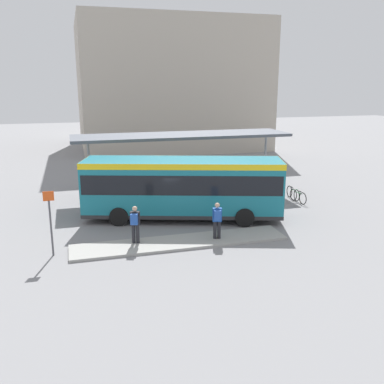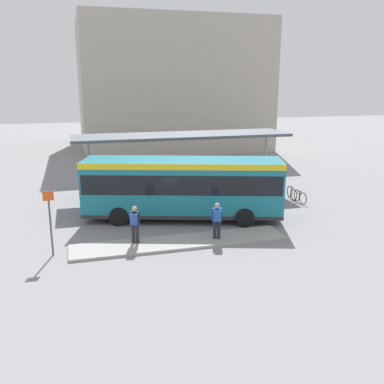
{
  "view_description": "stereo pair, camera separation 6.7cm",
  "coord_description": "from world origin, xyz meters",
  "px_view_note": "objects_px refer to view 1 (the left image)",
  "views": [
    {
      "loc": [
        -5.47,
        -21.17,
        7.12
      ],
      "look_at": [
        0.51,
        0.0,
        1.45
      ],
      "focal_mm": 40.0,
      "sensor_mm": 36.0,
      "label": 1
    },
    {
      "loc": [
        -5.4,
        -21.19,
        7.12
      ],
      "look_at": [
        0.51,
        0.0,
        1.45
      ],
      "focal_mm": 40.0,
      "sensor_mm": 36.0,
      "label": 2
    }
  ],
  "objects_px": {
    "platform_sign": "(50,220)",
    "city_bus": "(183,185)",
    "pedestrian_companion": "(135,222)",
    "pedestrian_waiting": "(217,218)",
    "bicycle_white": "(293,193)",
    "bicycle_green": "(298,196)",
    "potted_planter_far_side": "(110,199)",
    "potted_planter_near_shelter": "(206,191)"
  },
  "relations": [
    {
      "from": "city_bus",
      "to": "potted_planter_far_side",
      "type": "xyz_separation_m",
      "value": [
        -3.62,
        2.64,
        -1.23
      ]
    },
    {
      "from": "city_bus",
      "to": "pedestrian_waiting",
      "type": "xyz_separation_m",
      "value": [
        0.66,
        -3.66,
        -0.78
      ]
    },
    {
      "from": "bicycle_white",
      "to": "platform_sign",
      "type": "distance_m",
      "value": 15.2
    },
    {
      "from": "pedestrian_companion",
      "to": "pedestrian_waiting",
      "type": "bearing_deg",
      "value": -78.52
    },
    {
      "from": "platform_sign",
      "to": "city_bus",
      "type": "bearing_deg",
      "value": 27.08
    },
    {
      "from": "pedestrian_waiting",
      "to": "potted_planter_near_shelter",
      "type": "relative_size",
      "value": 1.24
    },
    {
      "from": "city_bus",
      "to": "bicycle_green",
      "type": "relative_size",
      "value": 6.1
    },
    {
      "from": "pedestrian_companion",
      "to": "platform_sign",
      "type": "relative_size",
      "value": 0.61
    },
    {
      "from": "pedestrian_companion",
      "to": "potted_planter_near_shelter",
      "type": "relative_size",
      "value": 1.24
    },
    {
      "from": "pedestrian_waiting",
      "to": "bicycle_green",
      "type": "bearing_deg",
      "value": -41.01
    },
    {
      "from": "potted_planter_near_shelter",
      "to": "potted_planter_far_side",
      "type": "height_order",
      "value": "potted_planter_near_shelter"
    },
    {
      "from": "bicycle_green",
      "to": "potted_planter_far_side",
      "type": "bearing_deg",
      "value": 78.45
    },
    {
      "from": "pedestrian_companion",
      "to": "potted_planter_far_side",
      "type": "xyz_separation_m",
      "value": [
        -0.6,
        5.84,
        -0.45
      ]
    },
    {
      "from": "city_bus",
      "to": "pedestrian_companion",
      "type": "bearing_deg",
      "value": -116.21
    },
    {
      "from": "city_bus",
      "to": "pedestrian_companion",
      "type": "relative_size",
      "value": 6.2
    },
    {
      "from": "pedestrian_waiting",
      "to": "potted_planter_far_side",
      "type": "height_order",
      "value": "pedestrian_waiting"
    },
    {
      "from": "pedestrian_companion",
      "to": "bicycle_white",
      "type": "bearing_deg",
      "value": -45.42
    },
    {
      "from": "bicycle_white",
      "to": "bicycle_green",
      "type": "bearing_deg",
      "value": -2.47
    },
    {
      "from": "pedestrian_companion",
      "to": "bicycle_green",
      "type": "xyz_separation_m",
      "value": [
        10.59,
        4.44,
        -0.72
      ]
    },
    {
      "from": "pedestrian_waiting",
      "to": "bicycle_white",
      "type": "xyz_separation_m",
      "value": [
        6.97,
        5.65,
        -0.72
      ]
    },
    {
      "from": "pedestrian_waiting",
      "to": "platform_sign",
      "type": "distance_m",
      "value": 7.23
    },
    {
      "from": "pedestrian_waiting",
      "to": "bicycle_white",
      "type": "relative_size",
      "value": 0.98
    },
    {
      "from": "city_bus",
      "to": "bicycle_green",
      "type": "distance_m",
      "value": 7.82
    },
    {
      "from": "potted_planter_near_shelter",
      "to": "city_bus",
      "type": "bearing_deg",
      "value": -127.9
    },
    {
      "from": "city_bus",
      "to": "potted_planter_near_shelter",
      "type": "relative_size",
      "value": 7.7
    },
    {
      "from": "pedestrian_companion",
      "to": "potted_planter_near_shelter",
      "type": "xyz_separation_m",
      "value": [
        5.21,
        6.0,
        -0.4
      ]
    },
    {
      "from": "bicycle_white",
      "to": "potted_planter_near_shelter",
      "type": "bearing_deg",
      "value": -95.78
    },
    {
      "from": "city_bus",
      "to": "platform_sign",
      "type": "relative_size",
      "value": 3.79
    },
    {
      "from": "potted_planter_far_side",
      "to": "bicycle_white",
      "type": "bearing_deg",
      "value": -3.28
    },
    {
      "from": "bicycle_white",
      "to": "potted_planter_far_side",
      "type": "xyz_separation_m",
      "value": [
        -11.26,
        0.64,
        0.27
      ]
    },
    {
      "from": "bicycle_white",
      "to": "pedestrian_waiting",
      "type": "bearing_deg",
      "value": -48.3
    },
    {
      "from": "bicycle_white",
      "to": "potted_planter_far_side",
      "type": "bearing_deg",
      "value": -90.61
    },
    {
      "from": "potted_planter_near_shelter",
      "to": "potted_planter_far_side",
      "type": "bearing_deg",
      "value": -178.37
    },
    {
      "from": "pedestrian_waiting",
      "to": "potted_planter_far_side",
      "type": "bearing_deg",
      "value": 47.83
    },
    {
      "from": "bicycle_green",
      "to": "potted_planter_far_side",
      "type": "relative_size",
      "value": 1.4
    },
    {
      "from": "pedestrian_companion",
      "to": "bicycle_green",
      "type": "distance_m",
      "value": 11.51
    },
    {
      "from": "bicycle_white",
      "to": "pedestrian_companion",
      "type": "bearing_deg",
      "value": -61.37
    },
    {
      "from": "city_bus",
      "to": "pedestrian_waiting",
      "type": "distance_m",
      "value": 3.8
    },
    {
      "from": "pedestrian_waiting",
      "to": "bicycle_green",
      "type": "relative_size",
      "value": 0.98
    },
    {
      "from": "bicycle_white",
      "to": "potted_planter_near_shelter",
      "type": "relative_size",
      "value": 1.26
    },
    {
      "from": "pedestrian_companion",
      "to": "potted_planter_far_side",
      "type": "bearing_deg",
      "value": 24.45
    },
    {
      "from": "pedestrian_companion",
      "to": "bicycle_white",
      "type": "xyz_separation_m",
      "value": [
        10.66,
        5.19,
        -0.72
      ]
    }
  ]
}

